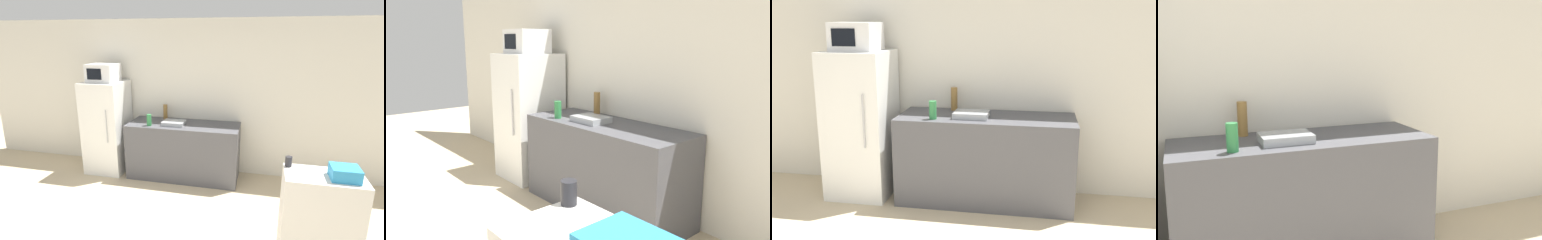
# 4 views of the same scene
# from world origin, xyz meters

# --- Properties ---
(wall_back) EXTENTS (8.00, 0.06, 2.60)m
(wall_back) POSITION_xyz_m (0.00, 3.18, 1.30)
(wall_back) COLOR silver
(wall_back) RESTS_ON ground_plane
(refrigerator) EXTENTS (0.66, 0.70, 1.58)m
(refrigerator) POSITION_xyz_m (-1.36, 2.78, 0.79)
(refrigerator) COLOR white
(refrigerator) RESTS_ON ground_plane
(microwave) EXTENTS (0.46, 0.42, 0.29)m
(microwave) POSITION_xyz_m (-1.36, 2.78, 1.73)
(microwave) COLOR white
(microwave) RESTS_ON refrigerator
(counter) EXTENTS (1.83, 0.68, 0.93)m
(counter) POSITION_xyz_m (0.01, 2.79, 0.46)
(counter) COLOR #4C4C51
(counter) RESTS_ON ground_plane
(sink_basin) EXTENTS (0.35, 0.27, 0.06)m
(sink_basin) POSITION_xyz_m (-0.13, 2.72, 0.96)
(sink_basin) COLOR #9EA3A8
(sink_basin) RESTS_ON counter
(bottle_tall) EXTENTS (0.07, 0.07, 0.25)m
(bottle_tall) POSITION_xyz_m (-0.38, 3.03, 1.05)
(bottle_tall) COLOR olive
(bottle_tall) RESTS_ON counter
(bottle_short) EXTENTS (0.07, 0.07, 0.18)m
(bottle_short) POSITION_xyz_m (-0.50, 2.59, 1.02)
(bottle_short) COLOR #2D7F42
(bottle_short) RESTS_ON counter
(shelf_cabinet) EXTENTS (0.71, 0.41, 1.09)m
(shelf_cabinet) POSITION_xyz_m (1.84, 0.95, 0.55)
(shelf_cabinet) COLOR silver
(shelf_cabinet) RESTS_ON ground_plane
(basket) EXTENTS (0.24, 0.21, 0.12)m
(basket) POSITION_xyz_m (1.99, 0.91, 1.15)
(basket) COLOR #2D8EC6
(basket) RESTS_ON shelf_cabinet
(jar) EXTENTS (0.07, 0.07, 0.10)m
(jar) POSITION_xyz_m (1.53, 1.08, 1.14)
(jar) COLOR #232328
(jar) RESTS_ON shelf_cabinet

